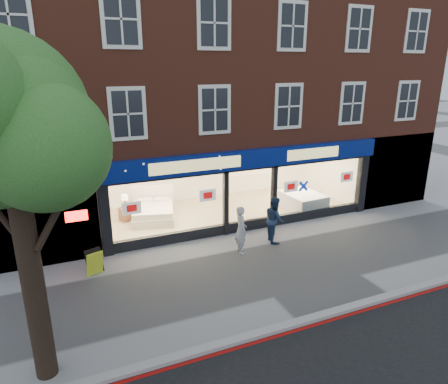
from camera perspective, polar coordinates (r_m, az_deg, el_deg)
ground at (r=13.69m, az=9.54°, el=-9.93°), size 120.00×120.00×0.00m
kerb_line at (r=11.60m, az=18.11°, el=-16.16°), size 60.00×0.10×0.01m
kerb_stone at (r=11.69m, az=17.47°, el=-15.48°), size 60.00×0.25×0.12m
showroom_floor at (r=17.90m, az=0.51°, el=-2.69°), size 11.00×4.50×0.10m
building at (r=18.31m, az=-1.73°, el=18.91°), size 19.00×8.26×10.30m
street_tree at (r=8.04m, az=-28.72°, el=5.75°), size 4.00×3.20×6.60m
display_bed at (r=17.01m, az=-10.07°, el=-2.72°), size 2.21×2.47×1.18m
bedside_table at (r=17.09m, az=-13.85°, el=-3.08°), size 0.58×0.58×0.55m
mattress_stack at (r=18.17m, az=11.11°, el=-1.30°), size 1.62×1.99×0.75m
sofa at (r=19.05m, az=11.47°, el=-0.78°), size 1.85×0.86×0.52m
a_board at (r=13.30m, az=-18.01°, el=-9.53°), size 0.61×0.49×0.81m
pedestrian_grey at (r=13.85m, az=2.44°, el=-5.43°), size 0.48×0.67×1.71m
pedestrian_blue at (r=14.86m, az=7.23°, el=-3.88°), size 0.81×0.95×1.72m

